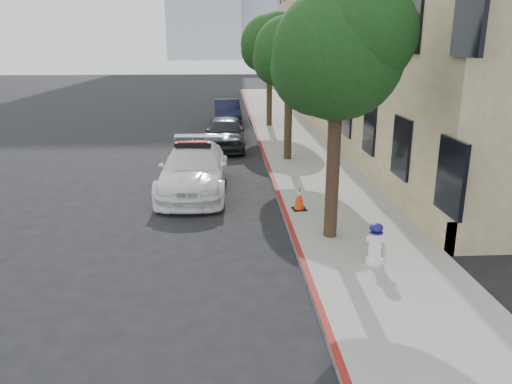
{
  "coord_description": "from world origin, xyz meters",
  "views": [
    {
      "loc": [
        0.49,
        -12.71,
        4.5
      ],
      "look_at": [
        1.22,
        -1.19,
        1.0
      ],
      "focal_mm": 35.0,
      "sensor_mm": 36.0,
      "label": 1
    }
  ],
  "objects": [
    {
      "name": "parked_car_mid",
      "position": [
        0.52,
        8.7,
        0.7
      ],
      "size": [
        1.69,
        4.1,
        1.39
      ],
      "primitive_type": "imported",
      "rotation": [
        0.0,
        0.0,
        -0.01
      ],
      "color": "#21252A",
      "rests_on": "ground"
    },
    {
      "name": "ground",
      "position": [
        0.0,
        0.0,
        0.0
      ],
      "size": [
        120.0,
        120.0,
        0.0
      ],
      "primitive_type": "plane",
      "color": "black",
      "rests_on": "ground"
    },
    {
      "name": "fire_hydrant",
      "position": [
        3.49,
        -3.56,
        0.58
      ],
      "size": [
        0.37,
        0.34,
        0.87
      ],
      "rotation": [
        0.0,
        0.0,
        -0.14
      ],
      "color": "white",
      "rests_on": "sidewalk"
    },
    {
      "name": "parked_car_far",
      "position": [
        0.66,
        15.79,
        0.66
      ],
      "size": [
        1.55,
        4.06,
        1.32
      ],
      "primitive_type": "imported",
      "rotation": [
        0.0,
        0.0,
        0.04
      ],
      "color": "black",
      "rests_on": "ground"
    },
    {
      "name": "tree_far",
      "position": [
        2.93,
        13.99,
        4.39
      ],
      "size": [
        3.1,
        3.0,
        5.81
      ],
      "color": "black",
      "rests_on": "sidewalk"
    },
    {
      "name": "police_car",
      "position": [
        -0.47,
        2.26,
        0.72
      ],
      "size": [
        2.16,
        5.0,
        1.58
      ],
      "rotation": [
        0.0,
        0.0,
        -0.03
      ],
      "color": "white",
      "rests_on": "ground"
    },
    {
      "name": "tree_mid",
      "position": [
        2.93,
        5.99,
        4.16
      ],
      "size": [
        2.77,
        2.64,
        5.43
      ],
      "color": "black",
      "rests_on": "sidewalk"
    },
    {
      "name": "curb_strip",
      "position": [
        2.06,
        10.0,
        0.07
      ],
      "size": [
        0.12,
        50.0,
        0.15
      ],
      "primitive_type": "cube",
      "color": "maroon",
      "rests_on": "ground"
    },
    {
      "name": "traffic_cone",
      "position": [
        2.46,
        -0.08,
        0.49
      ],
      "size": [
        0.39,
        0.39,
        0.68
      ],
      "rotation": [
        0.0,
        0.0,
        0.11
      ],
      "color": "black",
      "rests_on": "sidewalk"
    },
    {
      "name": "sidewalk",
      "position": [
        3.6,
        10.0,
        0.07
      ],
      "size": [
        3.2,
        50.0,
        0.15
      ],
      "primitive_type": "cube",
      "color": "gray",
      "rests_on": "ground"
    },
    {
      "name": "building",
      "position": [
        9.2,
        15.0,
        5.0
      ],
      "size": [
        8.0,
        36.0,
        10.0
      ],
      "primitive_type": "cube",
      "color": "tan",
      "rests_on": "ground"
    },
    {
      "name": "tree_near",
      "position": [
        2.93,
        -2.01,
        4.27
      ],
      "size": [
        2.92,
        2.82,
        5.62
      ],
      "color": "black",
      "rests_on": "sidewalk"
    }
  ]
}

